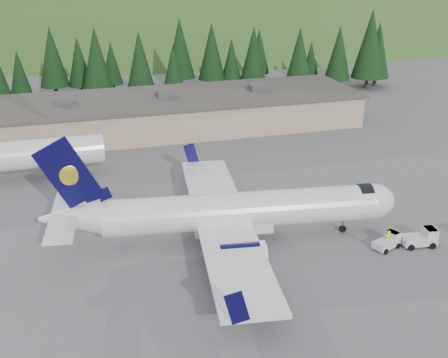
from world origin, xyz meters
TOP-DOWN VIEW (x-y plane):
  - ground at (0.00, 0.00)m, footprint 600.00×600.00m
  - airliner at (-0.99, 0.13)m, footprint 34.11×32.11m
  - baggage_tug_a at (12.78, -5.36)m, footprint 3.02×2.36m
  - baggage_tug_b at (16.07, -5.86)m, footprint 3.41×2.31m
  - terminal_building at (-5.01, 38.00)m, footprint 71.00×17.00m
  - ramp_worker at (12.72, -5.33)m, footprint 0.76×0.68m
  - tree_line at (-7.80, 59.98)m, footprint 113.91×19.24m
  - hills at (53.34, 207.38)m, footprint 614.00×330.00m

SIDE VIEW (x-z plane):
  - hills at x=53.34m, z-range -232.80..67.20m
  - ground at x=0.00m, z-range 0.00..0.00m
  - baggage_tug_a at x=12.78m, z-range -0.08..1.37m
  - baggage_tug_b at x=16.07m, z-range -0.09..1.63m
  - ramp_worker at x=12.72m, z-range 0.00..1.74m
  - terminal_building at x=-5.01m, z-range -0.43..5.67m
  - airliner at x=-0.99m, z-range -2.64..8.67m
  - tree_line at x=-7.80m, z-range 0.27..14.73m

